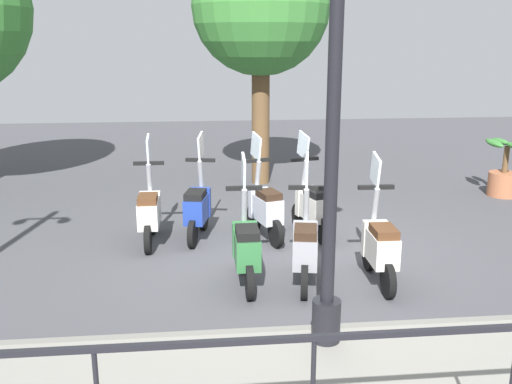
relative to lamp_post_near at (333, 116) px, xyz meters
The scene contains 12 objects.
ground_plane 3.28m from the lamp_post_near, ahead, with size 28.00×28.00×0.00m, color #424247.
fence_railing 2.25m from the lamp_post_near, behind, with size 0.04×16.03×1.07m.
lamp_post_near is the anchor object (origin of this frame).
tree_distant 6.88m from the lamp_post_near, ahead, with size 2.68×2.68×4.85m.
potted_palm 7.20m from the lamp_post_near, 41.17° to the right, with size 1.06×0.66×1.05m.
scooter_near_0 2.53m from the lamp_post_near, 32.70° to the right, with size 1.23×0.44×1.54m.
scooter_near_1 2.37m from the lamp_post_near, ahead, with size 1.22×0.48×1.54m.
scooter_near_2 2.48m from the lamp_post_near, 19.80° to the left, with size 1.23×0.44×1.54m.
scooter_far_0 3.78m from the lamp_post_near, ahead, with size 1.21×0.53×1.54m.
scooter_far_1 3.73m from the lamp_post_near, ahead, with size 1.20×0.54×1.54m.
scooter_far_2 3.99m from the lamp_post_near, 18.91° to the left, with size 1.22×0.49×1.54m.
scooter_far_3 4.12m from the lamp_post_near, 29.81° to the left, with size 1.23×0.44×1.54m.
Camera 1 is at (-7.08, 1.24, 2.83)m, focal length 40.00 mm.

